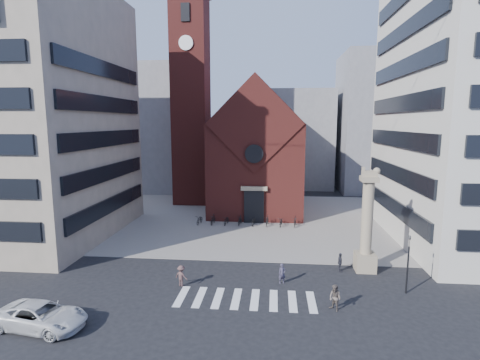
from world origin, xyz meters
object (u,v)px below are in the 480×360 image
object	(u,v)px
pedestrian_2	(340,262)
scooter_0	(200,220)
traffic_light	(408,263)
pedestrian_0	(282,274)
lion_column	(367,230)
pedestrian_1	(335,298)
white_car	(41,316)

from	to	relation	value
pedestrian_2	scooter_0	xyz separation A→B (m)	(-14.40, 13.16, -0.22)
traffic_light	pedestrian_0	size ratio (longest dim) A/B	2.75
lion_column	pedestrian_1	distance (m)	8.29
traffic_light	pedestrian_0	distance (m)	9.04
lion_column	pedestrian_1	world-z (taller)	lion_column
pedestrian_2	scooter_0	bearing A→B (deg)	50.01
lion_column	scooter_0	distance (m)	21.05
scooter_0	lion_column	bearing A→B (deg)	-30.83
pedestrian_2	scooter_0	world-z (taller)	pedestrian_2
traffic_light	pedestrian_1	size ratio (longest dim) A/B	2.46
lion_column	pedestrian_0	size ratio (longest dim) A/B	5.54
pedestrian_0	pedestrian_2	size ratio (longest dim) A/B	0.99
traffic_light	white_car	distance (m)	24.36
pedestrian_1	scooter_0	distance (m)	23.67
white_car	pedestrian_0	distance (m)	16.36
traffic_light	pedestrian_2	world-z (taller)	traffic_light
pedestrian_0	pedestrian_2	world-z (taller)	pedestrian_2
pedestrian_0	scooter_0	xyz separation A→B (m)	(-9.61, 15.92, -0.21)
pedestrian_1	scooter_0	bearing A→B (deg)	169.79
pedestrian_1	pedestrian_2	distance (m)	6.79
white_car	pedestrian_2	size ratio (longest dim) A/B	3.49
traffic_light	pedestrian_2	bearing A→B (deg)	138.66
pedestrian_0	pedestrian_1	bearing A→B (deg)	-67.88
lion_column	pedestrian_0	world-z (taller)	lion_column
white_car	pedestrian_2	xyz separation A→B (m)	(19.24, 10.42, 0.02)
white_car	pedestrian_2	bearing A→B (deg)	-53.58
pedestrian_0	pedestrian_2	bearing A→B (deg)	11.14
lion_column	pedestrian_1	bearing A→B (deg)	-116.58
traffic_light	pedestrian_0	bearing A→B (deg)	174.63
pedestrian_0	pedestrian_1	size ratio (longest dim) A/B	0.90
pedestrian_0	scooter_0	bearing A→B (deg)	102.30
lion_column	pedestrian_1	xyz separation A→B (m)	(-3.52, -7.04, -2.58)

